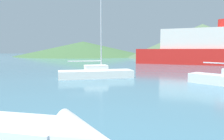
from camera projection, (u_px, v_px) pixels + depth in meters
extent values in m
cone|color=silver|center=(87.00, 139.00, 5.85)|extent=(1.58, 1.68, 1.54)
cube|color=white|center=(96.00, 74.00, 21.01)|extent=(7.08, 5.65, 0.72)
cube|color=white|center=(96.00, 68.00, 20.95)|extent=(2.59, 2.40, 0.51)
cylinder|color=#BCBCC1|center=(101.00, 35.00, 20.78)|extent=(0.12, 0.12, 6.80)
cylinder|color=#BCBCC1|center=(85.00, 61.00, 20.63)|extent=(2.72, 1.83, 0.10)
cube|color=red|center=(222.00, 57.00, 39.61)|extent=(30.84, 10.13, 2.83)
cube|color=silver|center=(223.00, 39.00, 39.30)|extent=(21.69, 8.23, 3.67)
cylinder|color=red|center=(224.00, 24.00, 39.05)|extent=(1.91, 1.91, 1.60)
cone|color=#3D6038|center=(83.00, 49.00, 91.89)|extent=(54.91, 54.91, 6.07)
cone|color=#4C6647|center=(202.00, 41.00, 71.43)|extent=(49.15, 49.15, 11.01)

